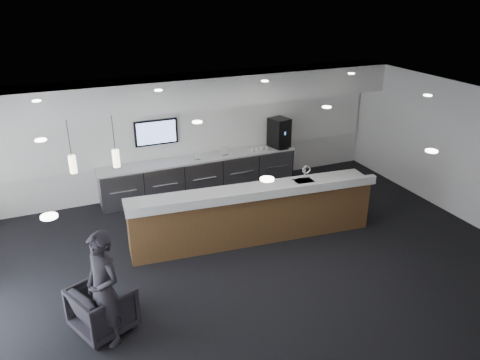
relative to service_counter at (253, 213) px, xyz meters
name	(u,v)px	position (x,y,z in m)	size (l,w,h in m)	color
ground	(262,265)	(-0.25, -1.01, -0.58)	(10.00, 10.00, 0.00)	black
ceiling	(266,112)	(-0.25, -1.01, 2.42)	(10.00, 8.00, 0.02)	black
back_wall	(195,132)	(-0.25, 2.99, 0.92)	(10.00, 0.02, 3.00)	silver
right_wall	(470,156)	(4.75, -1.01, 0.92)	(0.02, 8.00, 3.00)	silver
soffit_bulkhead	(199,90)	(-0.25, 2.54, 2.07)	(10.00, 0.90, 0.70)	white
alcove_panel	(195,129)	(-0.25, 2.96, 1.02)	(9.80, 0.06, 1.40)	white
back_credenza	(201,175)	(-0.25, 2.63, -0.10)	(5.06, 0.66, 0.95)	gray
wall_tv	(156,132)	(-1.25, 2.90, 1.07)	(1.05, 0.08, 0.62)	black
pendant_left	(116,159)	(-2.65, -0.21, 1.67)	(0.12, 0.12, 0.30)	#FFF0C6
pendant_right	(73,165)	(-3.35, -0.21, 1.67)	(0.12, 0.12, 0.30)	#FFF0C6
ceiling_can_lights	(266,114)	(-0.25, -1.01, 2.39)	(7.00, 5.00, 0.02)	white
service_counter	(253,213)	(0.00, 0.00, 0.00)	(5.21, 1.32, 1.49)	#50361A
coffee_machine	(279,133)	(1.95, 2.61, 0.76)	(0.54, 0.62, 0.77)	black
info_sign_left	(198,155)	(-0.35, 2.52, 0.48)	(0.15, 0.02, 0.20)	white
info_sign_right	(225,150)	(0.39, 2.54, 0.50)	(0.19, 0.02, 0.25)	white
armchair	(103,308)	(-3.29, -1.64, -0.19)	(0.82, 0.85, 0.77)	black
lounge_guest	(104,289)	(-3.25, -1.92, 0.34)	(0.67, 0.44, 1.83)	black
cup_0	(267,148)	(1.54, 2.51, 0.42)	(0.09, 0.09, 0.08)	white
cup_1	(262,149)	(1.40, 2.51, 0.42)	(0.09, 0.09, 0.08)	white
cup_2	(257,149)	(1.26, 2.51, 0.42)	(0.09, 0.09, 0.08)	white
cup_3	(252,150)	(1.12, 2.51, 0.42)	(0.09, 0.09, 0.08)	white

